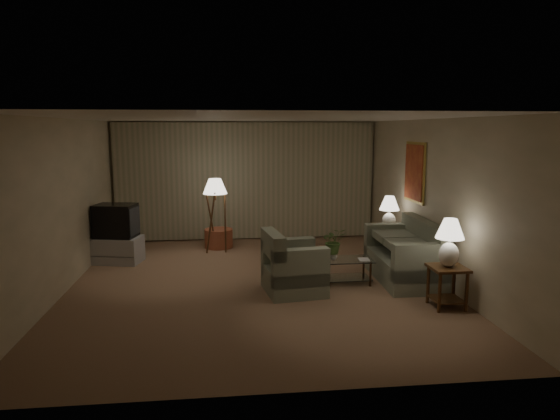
# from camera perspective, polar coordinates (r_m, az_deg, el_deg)

# --- Properties ---
(ground) EXTENTS (7.00, 7.00, 0.00)m
(ground) POSITION_cam_1_polar(r_m,az_deg,el_deg) (8.37, -2.77, -8.38)
(ground) COLOR #8F644F
(ground) RESTS_ON ground
(room_shell) EXTENTS (6.04, 7.02, 2.72)m
(room_shell) POSITION_cam_1_polar(r_m,az_deg,el_deg) (9.51, -3.30, 4.51)
(room_shell) COLOR beige
(room_shell) RESTS_ON ground
(sofa) EXTENTS (1.85, 0.98, 0.80)m
(sofa) POSITION_cam_1_polar(r_m,az_deg,el_deg) (8.71, 13.94, -5.19)
(sofa) COLOR gray
(sofa) RESTS_ON ground
(armchair) EXTENTS (1.14, 1.11, 0.77)m
(armchair) POSITION_cam_1_polar(r_m,az_deg,el_deg) (7.84, 1.61, -6.66)
(armchair) COLOR gray
(armchair) RESTS_ON ground
(side_table_near) EXTENTS (0.49, 0.49, 0.60)m
(side_table_near) POSITION_cam_1_polar(r_m,az_deg,el_deg) (7.57, 18.58, -7.58)
(side_table_near) COLOR #39210F
(side_table_near) RESTS_ON ground
(side_table_far) EXTENTS (0.48, 0.41, 0.60)m
(side_table_far) POSITION_cam_1_polar(r_m,az_deg,el_deg) (9.91, 12.26, -3.41)
(side_table_far) COLOR #39210F
(side_table_far) RESTS_ON ground
(table_lamp_near) EXTENTS (0.40, 0.40, 0.69)m
(table_lamp_near) POSITION_cam_1_polar(r_m,az_deg,el_deg) (7.43, 18.82, -3.10)
(table_lamp_near) COLOR white
(table_lamp_near) RESTS_ON side_table_near
(table_lamp_far) EXTENTS (0.38, 0.38, 0.66)m
(table_lamp_far) POSITION_cam_1_polar(r_m,az_deg,el_deg) (9.80, 12.38, -0.01)
(table_lamp_far) COLOR white
(table_lamp_far) RESTS_ON side_table_far
(coffee_table) EXTENTS (0.99, 0.54, 0.41)m
(coffee_table) POSITION_cam_1_polar(r_m,az_deg,el_deg) (8.34, 7.10, -6.53)
(coffee_table) COLOR silver
(coffee_table) RESTS_ON ground
(tv_cabinet) EXTENTS (1.12, 0.92, 0.50)m
(tv_cabinet) POSITION_cam_1_polar(r_m,az_deg,el_deg) (10.06, -18.10, -4.33)
(tv_cabinet) COLOR #A2A3A5
(tv_cabinet) RESTS_ON ground
(crt_tv) EXTENTS (0.95, 0.82, 0.63)m
(crt_tv) POSITION_cam_1_polar(r_m,az_deg,el_deg) (9.94, -18.26, -1.17)
(crt_tv) COLOR black
(crt_tv) RESTS_ON tv_cabinet
(floor_lamp) EXTENTS (0.50, 0.50, 1.53)m
(floor_lamp) POSITION_cam_1_polar(r_m,az_deg,el_deg) (10.37, -7.37, -0.43)
(floor_lamp) COLOR #39210F
(floor_lamp) RESTS_ON ground
(ottoman) EXTENTS (0.74, 0.74, 0.40)m
(ottoman) POSITION_cam_1_polar(r_m,az_deg,el_deg) (10.85, -7.03, -3.22)
(ottoman) COLOR #A84D39
(ottoman) RESTS_ON ground
(vase) EXTENTS (0.16, 0.16, 0.14)m
(vase) POSITION_cam_1_polar(r_m,az_deg,el_deg) (8.25, 6.11, -5.16)
(vase) COLOR white
(vase) RESTS_ON coffee_table
(flowers) EXTENTS (0.41, 0.36, 0.43)m
(flowers) POSITION_cam_1_polar(r_m,az_deg,el_deg) (8.19, 6.15, -3.24)
(flowers) COLOR #4F7433
(flowers) RESTS_ON vase
(book) EXTENTS (0.19, 0.25, 0.02)m
(book) POSITION_cam_1_polar(r_m,az_deg,el_deg) (8.27, 8.98, -5.64)
(book) COLOR olive
(book) RESTS_ON coffee_table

